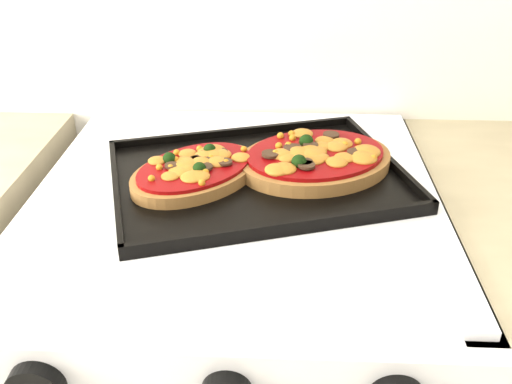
# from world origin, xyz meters

# --- Properties ---
(control_panel) EXTENTS (0.60, 0.02, 0.09)m
(control_panel) POSITION_xyz_m (0.04, 1.39, 0.85)
(control_panel) COLOR silver
(control_panel) RESTS_ON stove
(baking_tray) EXTENTS (0.49, 0.42, 0.02)m
(baking_tray) POSITION_xyz_m (0.07, 1.72, 0.92)
(baking_tray) COLOR black
(baking_tray) RESTS_ON stove
(pizza_left) EXTENTS (0.24, 0.25, 0.03)m
(pizza_left) POSITION_xyz_m (-0.02, 1.70, 0.94)
(pizza_left) COLOR brown
(pizza_left) RESTS_ON baking_tray
(pizza_right) EXTENTS (0.29, 0.26, 0.03)m
(pizza_right) POSITION_xyz_m (0.16, 1.75, 0.94)
(pizza_right) COLOR brown
(pizza_right) RESTS_ON baking_tray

